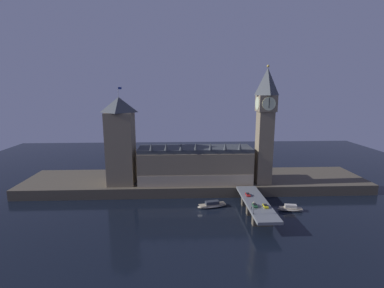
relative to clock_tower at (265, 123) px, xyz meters
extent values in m
plane|color=black|center=(-40.70, -25.94, -43.92)|extent=(400.00, 400.00, 0.00)
cube|color=#4C4438|center=(-40.70, 13.06, -40.80)|extent=(220.00, 42.00, 6.24)
cube|color=#7F7056|center=(-41.75, 4.64, -27.81)|extent=(69.43, 20.15, 19.74)
cube|color=tan|center=(-41.75, -5.56, -34.12)|extent=(69.43, 0.20, 7.11)
cube|color=#383D42|center=(-41.75, 4.64, -16.74)|extent=(69.43, 18.54, 2.40)
cone|color=#383D42|center=(-67.78, -3.93, -13.36)|extent=(2.40, 2.40, 4.34)
cone|color=#383D42|center=(-59.10, -3.93, -13.36)|extent=(2.40, 2.40, 4.34)
cone|color=#383D42|center=(-50.43, -3.93, -13.36)|extent=(2.40, 2.40, 4.34)
cone|color=#383D42|center=(-41.75, -3.93, -13.36)|extent=(2.40, 2.40, 4.34)
cone|color=#383D42|center=(-33.07, -3.93, -13.36)|extent=(2.40, 2.40, 4.34)
cone|color=#383D42|center=(-24.39, -3.93, -13.36)|extent=(2.40, 2.40, 4.34)
cone|color=#383D42|center=(-15.71, -3.93, -13.36)|extent=(2.40, 2.40, 4.34)
cube|color=#7F7056|center=(0.00, 0.00, -15.49)|extent=(8.88, 8.88, 44.38)
cube|color=#7F7056|center=(0.00, 0.00, 11.46)|extent=(10.47, 10.47, 9.52)
cylinder|color=beige|center=(0.00, -5.36, 11.46)|extent=(7.71, 0.25, 7.71)
cylinder|color=beige|center=(0.00, 5.36, 11.46)|extent=(7.71, 0.25, 7.71)
cylinder|color=beige|center=(5.36, 0.00, 11.46)|extent=(0.25, 7.71, 7.71)
cylinder|color=beige|center=(-5.36, 0.00, 11.46)|extent=(0.25, 7.71, 7.71)
cube|color=black|center=(0.00, -5.55, 12.04)|extent=(0.36, 0.10, 5.78)
pyramid|color=#383D42|center=(0.00, 0.00, 24.06)|extent=(10.47, 10.47, 15.68)
sphere|color=gold|center=(0.00, 0.00, 32.70)|extent=(1.60, 1.60, 1.60)
cube|color=#7F7056|center=(-86.91, 3.42, -15.71)|extent=(15.71, 15.71, 43.93)
pyramid|color=#383D42|center=(-86.91, 3.42, 10.71)|extent=(16.02, 16.02, 8.91)
cylinder|color=#99999E|center=(-86.91, 3.42, 18.16)|extent=(0.24, 0.24, 6.00)
cube|color=navy|center=(-85.81, 3.42, 20.26)|extent=(2.00, 0.08, 1.20)
cube|color=slate|center=(-12.20, -30.94, -37.48)|extent=(11.36, 46.00, 1.40)
cube|color=#4C4438|center=(-12.20, -42.44, -41.05)|extent=(9.65, 3.20, 5.74)
cube|color=#4C4438|center=(-12.20, -30.94, -41.05)|extent=(9.65, 3.20, 5.74)
cube|color=#4C4438|center=(-12.20, -19.44, -41.05)|extent=(9.65, 3.20, 5.74)
cube|color=red|center=(-14.70, -22.99, -36.23)|extent=(1.95, 4.46, 0.74)
cube|color=black|center=(-14.70, -22.99, -35.63)|extent=(1.60, 2.01, 0.45)
cylinder|color=black|center=(-15.63, -21.61, -36.46)|extent=(0.22, 0.64, 0.64)
cylinder|color=black|center=(-13.78, -21.61, -36.46)|extent=(0.22, 0.64, 0.64)
cylinder|color=black|center=(-15.63, -24.38, -36.46)|extent=(0.22, 0.64, 0.64)
cylinder|color=black|center=(-13.78, -24.38, -36.46)|extent=(0.22, 0.64, 0.64)
cube|color=#235633|center=(-14.70, -37.23, -36.21)|extent=(1.88, 4.58, 0.79)
cube|color=black|center=(-14.70, -37.23, -35.59)|extent=(1.55, 2.06, 0.45)
cylinder|color=black|center=(-15.60, -35.81, -36.46)|extent=(0.22, 0.64, 0.64)
cylinder|color=black|center=(-13.81, -35.81, -36.46)|extent=(0.22, 0.64, 0.64)
cylinder|color=black|center=(-15.60, -38.65, -36.46)|extent=(0.22, 0.64, 0.64)
cylinder|color=black|center=(-13.81, -38.65, -36.46)|extent=(0.22, 0.64, 0.64)
cube|color=yellow|center=(-9.70, -38.21, -36.25)|extent=(1.90, 4.37, 0.70)
cube|color=black|center=(-9.70, -38.21, -35.68)|extent=(1.55, 1.97, 0.45)
cylinder|color=black|center=(-8.80, -39.57, -36.46)|extent=(0.22, 0.64, 0.64)
cylinder|color=black|center=(-10.60, -39.57, -36.46)|extent=(0.22, 0.64, 0.64)
cylinder|color=black|center=(-8.80, -36.85, -36.46)|extent=(0.22, 0.64, 0.64)
cylinder|color=black|center=(-10.60, -36.85, -36.46)|extent=(0.22, 0.64, 0.64)
cylinder|color=black|center=(-17.20, -40.57, -36.39)|extent=(0.28, 0.28, 0.78)
cylinder|color=black|center=(-17.20, -40.57, -35.67)|extent=(0.38, 0.38, 0.65)
sphere|color=tan|center=(-17.20, -40.57, -35.24)|extent=(0.21, 0.21, 0.21)
cylinder|color=#2D3333|center=(-17.60, -45.66, -36.53)|extent=(0.56, 0.56, 0.50)
cylinder|color=#2D3333|center=(-17.60, -45.66, -33.92)|extent=(0.18, 0.18, 4.72)
sphere|color=#F9E5A3|center=(-17.60, -45.66, -31.01)|extent=(0.60, 0.60, 0.60)
sphere|color=#F9E5A3|center=(-18.05, -45.66, -31.36)|extent=(0.44, 0.44, 0.44)
sphere|color=#F9E5A3|center=(-17.15, -45.66, -31.36)|extent=(0.44, 0.44, 0.44)
ellipsoid|color=#B2A893|center=(-33.73, -21.04, -43.04)|extent=(17.20, 8.40, 1.75)
cube|color=tan|center=(-33.73, -21.04, -42.25)|extent=(15.05, 7.03, 0.24)
cube|color=#2D333D|center=(-33.73, -21.04, -41.25)|extent=(7.92, 4.55, 1.75)
ellipsoid|color=#B2A893|center=(7.35, -27.60, -43.04)|extent=(13.69, 6.08, 1.76)
cube|color=tan|center=(7.35, -27.60, -42.24)|extent=(12.00, 5.04, 0.24)
cube|color=#B7B2A8|center=(7.35, -27.60, -41.23)|extent=(6.27, 3.39, 1.76)
camera|label=1|loc=(-50.87, -163.23, 19.25)|focal=26.00mm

